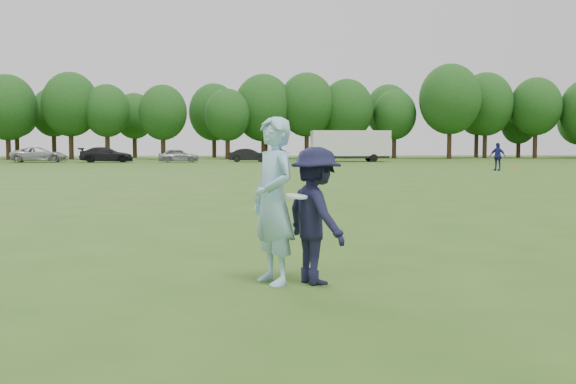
# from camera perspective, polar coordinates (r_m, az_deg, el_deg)

# --- Properties ---
(ground) EXTENTS (200.00, 200.00, 0.00)m
(ground) POSITION_cam_1_polar(r_m,az_deg,el_deg) (9.16, 2.50, -7.10)
(ground) COLOR #305518
(ground) RESTS_ON ground
(thrower) EXTENTS (0.79, 0.92, 2.12)m
(thrower) POSITION_cam_1_polar(r_m,az_deg,el_deg) (8.50, -1.24, -0.76)
(thrower) COLOR #99CDEC
(thrower) RESTS_ON ground
(defender) EXTENTS (1.05, 1.29, 1.74)m
(defender) POSITION_cam_1_polar(r_m,az_deg,el_deg) (8.55, 2.35, -2.00)
(defender) COLOR #171733
(defender) RESTS_ON ground
(player_far_b) EXTENTS (1.13, 1.10, 1.90)m
(player_far_b) POSITION_cam_1_polar(r_m,az_deg,el_deg) (47.93, 17.31, 2.88)
(player_far_b) COLOR navy
(player_far_b) RESTS_ON ground
(player_far_d) EXTENTS (1.86, 0.89, 1.93)m
(player_far_d) POSITION_cam_1_polar(r_m,az_deg,el_deg) (65.18, -0.76, 3.33)
(player_far_d) COLOR black
(player_far_d) RESTS_ON ground
(car_c) EXTENTS (5.66, 3.08, 1.50)m
(car_c) POSITION_cam_1_polar(r_m,az_deg,el_deg) (71.42, -20.31, 2.97)
(car_c) COLOR #A6A7AB
(car_c) RESTS_ON ground
(car_d) EXTENTS (5.33, 2.42, 1.51)m
(car_d) POSITION_cam_1_polar(r_m,az_deg,el_deg) (69.43, -15.13, 3.06)
(car_d) COLOR black
(car_d) RESTS_ON ground
(car_e) EXTENTS (4.17, 2.06, 1.37)m
(car_e) POSITION_cam_1_polar(r_m,az_deg,el_deg) (67.67, -9.26, 3.07)
(car_e) COLOR gray
(car_e) RESTS_ON ground
(car_f) EXTENTS (4.23, 1.84, 1.35)m
(car_f) POSITION_cam_1_polar(r_m,az_deg,el_deg) (68.47, -3.30, 3.12)
(car_f) COLOR black
(car_f) RESTS_ON ground
(field_cone) EXTENTS (0.28, 0.28, 0.30)m
(field_cone) POSITION_cam_1_polar(r_m,az_deg,el_deg) (51.27, 18.63, 2.02)
(field_cone) COLOR #FF4E0D
(field_cone) RESTS_ON ground
(disc_in_play) EXTENTS (0.30, 0.31, 0.07)m
(disc_in_play) POSITION_cam_1_polar(r_m,az_deg,el_deg) (8.27, 0.73, -0.36)
(disc_in_play) COLOR white
(disc_in_play) RESTS_ON ground
(cargo_trailer) EXTENTS (9.00, 2.75, 3.20)m
(cargo_trailer) POSITION_cam_1_polar(r_m,az_deg,el_deg) (69.82, 5.29, 4.03)
(cargo_trailer) COLOR white
(cargo_trailer) RESTS_ON ground
(treeline) EXTENTS (130.35, 18.39, 11.74)m
(treeline) POSITION_cam_1_polar(r_m,az_deg,el_deg) (86.02, -2.17, 7.03)
(treeline) COLOR #332114
(treeline) RESTS_ON ground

